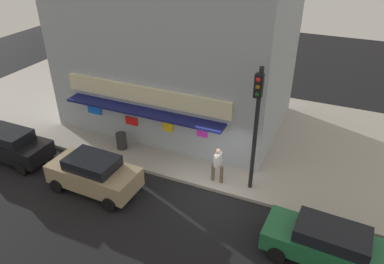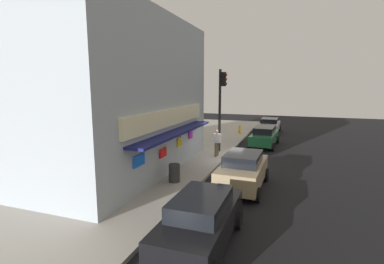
# 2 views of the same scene
# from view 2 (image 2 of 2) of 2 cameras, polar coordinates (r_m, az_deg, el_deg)

# --- Properties ---
(ground_plane) EXTENTS (58.74, 58.74, 0.00)m
(ground_plane) POSITION_cam_2_polar(r_m,az_deg,el_deg) (18.94, 6.55, -5.48)
(ground_plane) COLOR black
(sidewalk) EXTENTS (39.16, 11.26, 0.16)m
(sidewalk) POSITION_cam_2_polar(r_m,az_deg,el_deg) (20.87, -8.71, -3.90)
(sidewalk) COLOR #A39E93
(sidewalk) RESTS_ON ground_plane
(corner_building) EXTENTS (12.00, 8.51, 8.23)m
(corner_building) POSITION_cam_2_polar(r_m,az_deg,el_deg) (16.77, -16.63, 7.08)
(corner_building) COLOR #9EA8B2
(corner_building) RESTS_ON sidewalk
(traffic_light) EXTENTS (0.32, 0.58, 5.71)m
(traffic_light) POSITION_cam_2_polar(r_m,az_deg,el_deg) (20.09, 5.81, 6.36)
(traffic_light) COLOR black
(traffic_light) RESTS_ON sidewalk
(fire_hydrant) EXTENTS (0.46, 0.22, 0.84)m
(fire_hydrant) POSITION_cam_2_polar(r_m,az_deg,el_deg) (28.16, 9.41, 0.52)
(fire_hydrant) COLOR gold
(fire_hydrant) RESTS_ON sidewalk
(trash_can) EXTENTS (0.54, 0.54, 0.88)m
(trash_can) POSITION_cam_2_polar(r_m,az_deg,el_deg) (14.10, -3.53, -8.09)
(trash_can) COLOR #2D2D2D
(trash_can) RESTS_ON sidewalk
(pedestrian) EXTENTS (0.59, 0.60, 1.77)m
(pedestrian) POSITION_cam_2_polar(r_m,az_deg,el_deg) (18.92, 4.92, -1.90)
(pedestrian) COLOR brown
(pedestrian) RESTS_ON sidewalk
(potted_plant_by_doorway) EXTENTS (0.62, 0.62, 0.88)m
(potted_plant_by_doorway) POSITION_cam_2_polar(r_m,az_deg,el_deg) (17.90, -3.86, -4.13)
(potted_plant_by_doorway) COLOR brown
(potted_plant_by_doorway) RESTS_ON sidewalk
(potted_plant_by_window) EXTENTS (0.76, 0.76, 1.07)m
(potted_plant_by_window) POSITION_cam_2_polar(r_m,az_deg,el_deg) (18.95, -2.11, -2.97)
(potted_plant_by_window) COLOR brown
(potted_plant_by_window) RESTS_ON sidewalk
(parked_car_silver) EXTENTS (4.08, 2.17, 1.47)m
(parked_car_silver) POSITION_cam_2_polar(r_m,az_deg,el_deg) (30.28, 15.06, 1.34)
(parked_car_silver) COLOR #B7B7BC
(parked_car_silver) RESTS_ON ground_plane
(parked_car_tan) EXTENTS (4.15, 2.12, 1.70)m
(parked_car_tan) POSITION_cam_2_polar(r_m,az_deg,el_deg) (13.79, 10.04, -7.44)
(parked_car_tan) COLOR #9E8966
(parked_car_tan) RESTS_ON ground_plane
(parked_car_black) EXTENTS (4.30, 1.93, 1.63)m
(parked_car_black) POSITION_cam_2_polar(r_m,az_deg,el_deg) (8.93, 1.76, -17.12)
(parked_car_black) COLOR black
(parked_car_black) RESTS_ON ground_plane
(parked_car_green) EXTENTS (4.65, 2.13, 1.55)m
(parked_car_green) POSITION_cam_2_polar(r_m,az_deg,el_deg) (23.54, 14.16, -0.77)
(parked_car_green) COLOR #1E6038
(parked_car_green) RESTS_ON ground_plane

